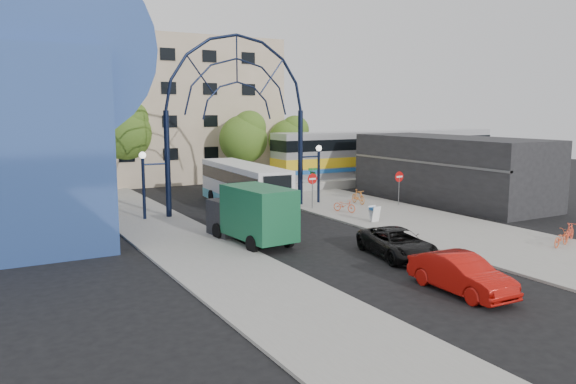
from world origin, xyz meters
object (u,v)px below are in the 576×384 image
sandwich_board (374,212)px  bike_near_a (344,205)px  bike_far_b (570,232)px  do_not_enter_sign (399,180)px  green_truck (251,214)px  stop_sign (312,182)px  city_bus (244,185)px  tree_north_b (125,130)px  tree_north_c (290,138)px  gateway_arch (237,87)px  black_suv (397,243)px  bike_near_b (358,197)px  red_sedan (461,274)px  tree_north_a (245,136)px  bike_far_a (561,238)px  train_car (389,152)px  street_name_sign (313,179)px

sandwich_board → bike_near_a: 3.75m
bike_far_b → do_not_enter_sign: bearing=-18.8°
bike_near_a → green_truck: bearing=-176.4°
sandwich_board → do_not_enter_sign: bearing=36.7°
stop_sign → city_bus: 4.96m
tree_north_b → tree_north_c: tree_north_b is taller
gateway_arch → black_suv: (1.51, -14.97, -7.87)m
stop_sign → bike_near_b: stop_sign is taller
red_sedan → gateway_arch: bearing=92.2°
gateway_arch → bike_far_b: size_ratio=8.64×
tree_north_a → black_suv: (-4.61, -26.90, -3.92)m
tree_north_b → city_bus: (4.74, -14.92, -3.60)m
green_truck → black_suv: 7.84m
green_truck → bike_far_a: 16.01m
gateway_arch → do_not_enter_sign: (11.00, -4.00, -6.58)m
city_bus → stop_sign: bearing=-33.9°
tree_north_b → gateway_arch: bearing=-76.3°
sandwich_board → bike_near_b: bearing=61.8°
bike_near_a → bike_far_b: bearing=-89.9°
train_car → black_suv: bearing=-128.8°
red_sedan → bike_far_a: red_sedan is taller
red_sedan → bike_near_b: 20.25m
green_truck → bike_far_b: 16.99m
tree_north_b → bike_far_b: 36.84m
tree_north_c → bike_far_a: bearing=-94.0°
gateway_arch → red_sedan: bearing=-89.6°
do_not_enter_sign → tree_north_c: 18.11m
stop_sign → sandwich_board: stop_sign is taller
sandwich_board → black_suv: (-4.09, -6.95, -0.06)m
tree_north_c → black_suv: (-10.61, -28.90, -3.59)m
stop_sign → tree_north_c: tree_north_c is taller
stop_sign → green_truck: 10.67m
tree_north_a → green_truck: bearing=-114.5°
train_car → red_sedan: bearing=-125.0°
bike_near_b → bike_far_a: (1.10, -15.78, -0.10)m
gateway_arch → black_suv: bearing=-84.2°
street_name_sign → green_truck: bearing=-138.8°
sandwich_board → train_car: 21.65m
tree_north_a → tree_north_c: tree_north_a is taller
stop_sign → bike_far_a: 16.67m
train_car → tree_north_b: size_ratio=3.14×
tree_north_b → green_truck: bearing=-88.8°
stop_sign → bike_near_a: (1.17, -2.29, -1.42)m
black_suv → bike_near_b: black_suv is taller
train_car → bike_far_b: train_car is taller
sandwich_board → bike_far_b: size_ratio=0.63×
tree_north_c → red_sedan: (-11.99, -34.24, -3.52)m
tree_north_a → sandwich_board: bearing=-91.5°
tree_north_c → street_name_sign: bearing=-114.3°
green_truck → tree_north_c: bearing=50.9°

